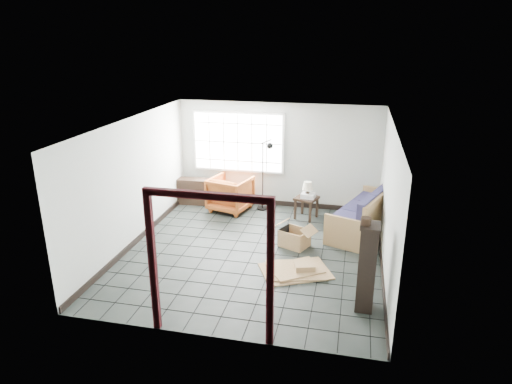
% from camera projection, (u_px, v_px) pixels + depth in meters
% --- Properties ---
extents(ground, '(5.50, 5.50, 0.00)m').
position_uv_depth(ground, '(253.00, 252.00, 9.13)').
color(ground, black).
rests_on(ground, ground).
extents(room_shell, '(5.02, 5.52, 2.61)m').
position_uv_depth(room_shell, '(254.00, 172.00, 8.60)').
color(room_shell, '#B0B5AE').
rests_on(room_shell, ground).
extents(window_panel, '(2.32, 0.08, 1.52)m').
position_uv_depth(window_panel, '(238.00, 142.00, 11.30)').
color(window_panel, silver).
rests_on(window_panel, ground).
extents(doorway_trim, '(1.80, 0.08, 2.20)m').
position_uv_depth(doorway_trim, '(209.00, 249.00, 6.19)').
color(doorway_trim, '#370C10').
rests_on(doorway_trim, ground).
extents(futon_sofa, '(1.59, 2.41, 1.00)m').
position_uv_depth(futon_sofa, '(366.00, 216.00, 10.00)').
color(futon_sofa, olive).
rests_on(futon_sofa, ground).
extents(armchair, '(1.10, 1.05, 0.94)m').
position_uv_depth(armchair, '(231.00, 192.00, 11.19)').
color(armchair, maroon).
rests_on(armchair, ground).
extents(side_table, '(0.61, 0.61, 0.53)m').
position_uv_depth(side_table, '(306.00, 201.00, 10.69)').
color(side_table, black).
rests_on(side_table, ground).
extents(table_lamp, '(0.32, 0.32, 0.38)m').
position_uv_depth(table_lamp, '(308.00, 187.00, 10.55)').
color(table_lamp, black).
rests_on(table_lamp, side_table).
extents(projector, '(0.34, 0.28, 0.11)m').
position_uv_depth(projector, '(308.00, 196.00, 10.59)').
color(projector, silver).
rests_on(projector, side_table).
extents(floor_lamp, '(0.48, 0.47, 1.82)m').
position_uv_depth(floor_lamp, '(266.00, 173.00, 10.98)').
color(floor_lamp, black).
rests_on(floor_lamp, ground).
extents(console_shelf, '(0.87, 0.39, 0.66)m').
position_uv_depth(console_shelf, '(192.00, 191.00, 11.67)').
color(console_shelf, black).
rests_on(console_shelf, ground).
extents(tall_shelf, '(0.32, 0.40, 1.44)m').
position_uv_depth(tall_shelf, '(367.00, 267.00, 7.05)').
color(tall_shelf, black).
rests_on(tall_shelf, ground).
extents(pot, '(0.19, 0.19, 0.12)m').
position_uv_depth(pot, '(366.00, 221.00, 6.80)').
color(pot, black).
rests_on(pot, tall_shelf).
extents(open_box, '(0.97, 0.74, 0.50)m').
position_uv_depth(open_box, '(294.00, 238.00, 9.36)').
color(open_box, olive).
rests_on(open_box, ground).
extents(cardboard_pile, '(1.47, 1.30, 0.18)m').
position_uv_depth(cardboard_pile, '(297.00, 270.00, 8.37)').
color(cardboard_pile, olive).
rests_on(cardboard_pile, ground).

